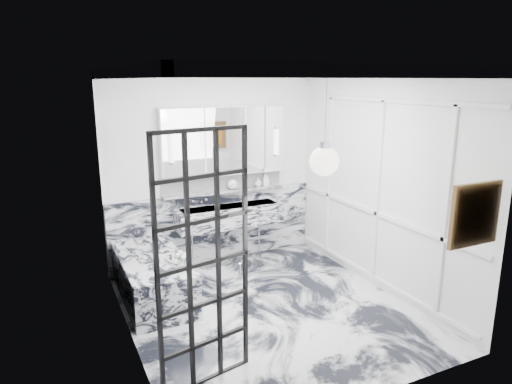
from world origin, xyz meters
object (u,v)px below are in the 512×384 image
crittall_door (204,263)px  mirror_cabinet (224,141)px  trough_sink (230,216)px  bathtub (152,277)px

crittall_door → mirror_cabinet: size_ratio=1.21×
crittall_door → mirror_cabinet: bearing=52.9°
trough_sink → bathtub: trough_sink is taller
trough_sink → mirror_cabinet: bearing=90.0°
trough_sink → mirror_cabinet: (-0.00, 0.17, 1.09)m
trough_sink → bathtub: size_ratio=0.97×
trough_sink → crittall_door: bearing=-116.6°
mirror_cabinet → bathtub: (-1.32, -0.83, -1.54)m
crittall_door → bathtub: 2.05m
mirror_cabinet → trough_sink: bearing=-90.0°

